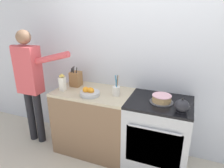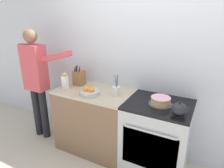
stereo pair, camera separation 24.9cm
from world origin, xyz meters
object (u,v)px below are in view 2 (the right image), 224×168
Objects in this scene: stove_range at (156,137)px; milk_carton at (65,81)px; utensil_crock at (116,91)px; knife_block at (79,78)px; layer_cake at (161,101)px; person_baker at (36,76)px; tea_kettle at (179,109)px; fruit_bowl at (90,91)px.

stove_range is 3.82× the size of milk_carton.
utensil_crock reaches higher than stove_range.
knife_block is at bearing 175.28° from stove_range.
layer_cake is at bearing 0.67° from utensil_crock.
tea_kettle is at bearing -13.99° from person_baker.
stove_range is at bearing -4.72° from knife_block.
stove_range is 4.65× the size of tea_kettle.
layer_cake reaches higher than stove_range.
knife_block is 0.42m from fruit_bowl.
utensil_crock reaches higher than milk_carton.
stove_range is 1.33m from knife_block.
knife_block is 1.20× the size of fruit_bowl.
utensil_crock is at bearing -177.76° from stove_range.
utensil_crock is 1.11× the size of fruit_bowl.
person_baker is (-1.81, -0.14, 0.56)m from stove_range.
tea_kettle is at bearing -1.74° from fruit_bowl.
layer_cake is 1.23m from knife_block.
person_baker is at bearing -174.45° from utensil_crock.
utensil_crock is 1.26m from person_baker.
milk_carton is at bearing -175.04° from layer_cake.
person_baker reaches higher than fruit_bowl.
layer_cake is 1.15× the size of milk_carton.
tea_kettle is 2.06m from person_baker.
knife_block is 0.65m from person_baker.
layer_cake is at bearing -41.81° from stove_range.
person_baker reaches higher than milk_carton.
layer_cake is 0.91× the size of knife_block.
knife_block is (-1.45, 0.28, 0.04)m from tea_kettle.
knife_block is 0.18× the size of person_baker.
fruit_bowl is at bearing -35.41° from knife_block.
fruit_bowl is (-0.31, -0.12, -0.03)m from utensil_crock.
tea_kettle is 0.82× the size of milk_carton.
layer_cake is at bearing 8.35° from fruit_bowl.
person_baker is at bearing 179.99° from fruit_bowl.
layer_cake is 1.83m from person_baker.
person_baker is at bearing -175.96° from layer_cake.
tea_kettle is 1.11m from fruit_bowl.
person_baker is (-0.95, 0.00, 0.07)m from fruit_bowl.
fruit_bowl is (-0.88, -0.13, -0.00)m from layer_cake.
tea_kettle is 1.53m from milk_carton.
utensil_crock is (-0.57, -0.01, 0.03)m from layer_cake.
milk_carton reaches higher than stove_range.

